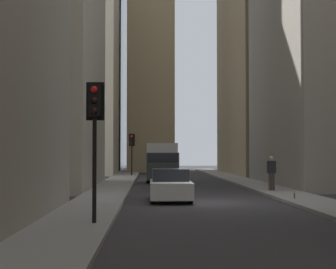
{
  "coord_description": "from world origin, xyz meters",
  "views": [
    {
      "loc": [
        -22.81,
        2.33,
        2.1
      ],
      "look_at": [
        16.77,
        0.94,
        3.5
      ],
      "focal_mm": 57.11,
      "sensor_mm": 36.0,
      "label": 1
    }
  ],
  "objects_px": {
    "delivery_truck": "(162,162)",
    "sedan_white": "(170,186)",
    "traffic_light_midblock": "(132,145)",
    "traffic_light_foreground": "(95,119)",
    "pedestrian": "(271,171)",
    "discarded_bottle": "(294,196)"
  },
  "relations": [
    {
      "from": "traffic_light_midblock",
      "to": "discarded_bottle",
      "type": "height_order",
      "value": "traffic_light_midblock"
    },
    {
      "from": "delivery_truck",
      "to": "discarded_bottle",
      "type": "distance_m",
      "value": 17.63
    },
    {
      "from": "sedan_white",
      "to": "pedestrian",
      "type": "distance_m",
      "value": 7.15
    },
    {
      "from": "delivery_truck",
      "to": "discarded_bottle",
      "type": "relative_size",
      "value": 23.93
    },
    {
      "from": "pedestrian",
      "to": "discarded_bottle",
      "type": "distance_m",
      "value": 5.21
    },
    {
      "from": "sedan_white",
      "to": "traffic_light_foreground",
      "type": "xyz_separation_m",
      "value": [
        -8.54,
        2.48,
        2.42
      ]
    },
    {
      "from": "delivery_truck",
      "to": "sedan_white",
      "type": "distance_m",
      "value": 16.1
    },
    {
      "from": "traffic_light_midblock",
      "to": "traffic_light_foreground",
      "type": "bearing_deg",
      "value": -179.97
    },
    {
      "from": "traffic_light_midblock",
      "to": "discarded_bottle",
      "type": "bearing_deg",
      "value": -162.11
    },
    {
      "from": "traffic_light_foreground",
      "to": "traffic_light_midblock",
      "type": "height_order",
      "value": "traffic_light_foreground"
    },
    {
      "from": "traffic_light_foreground",
      "to": "pedestrian",
      "type": "distance_m",
      "value": 15.42
    },
    {
      "from": "pedestrian",
      "to": "discarded_bottle",
      "type": "height_order",
      "value": "pedestrian"
    },
    {
      "from": "traffic_light_foreground",
      "to": "pedestrian",
      "type": "relative_size",
      "value": 2.2
    },
    {
      "from": "traffic_light_midblock",
      "to": "pedestrian",
      "type": "bearing_deg",
      "value": -157.32
    },
    {
      "from": "sedan_white",
      "to": "traffic_light_midblock",
      "type": "relative_size",
      "value": 1.16
    },
    {
      "from": "sedan_white",
      "to": "traffic_light_foreground",
      "type": "distance_m",
      "value": 9.22
    },
    {
      "from": "delivery_truck",
      "to": "pedestrian",
      "type": "relative_size",
      "value": 3.55
    },
    {
      "from": "delivery_truck",
      "to": "sedan_white",
      "type": "height_order",
      "value": "delivery_truck"
    },
    {
      "from": "traffic_light_midblock",
      "to": "pedestrian",
      "type": "relative_size",
      "value": 2.04
    },
    {
      "from": "sedan_white",
      "to": "traffic_light_foreground",
      "type": "height_order",
      "value": "traffic_light_foreground"
    },
    {
      "from": "delivery_truck",
      "to": "traffic_light_foreground",
      "type": "distance_m",
      "value": 24.81
    },
    {
      "from": "delivery_truck",
      "to": "pedestrian",
      "type": "distance_m",
      "value": 12.88
    }
  ]
}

